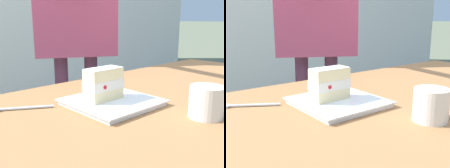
# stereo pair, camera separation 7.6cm
# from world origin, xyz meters

# --- Properties ---
(patio_table) EXTENTS (1.62, 0.89, 0.76)m
(patio_table) POSITION_xyz_m (0.00, 0.00, 0.66)
(patio_table) COLOR olive
(patio_table) RESTS_ON ground
(dessert_plate) EXTENTS (0.23, 0.23, 0.02)m
(dessert_plate) POSITION_xyz_m (-0.16, 0.12, 0.76)
(dessert_plate) COLOR white
(dessert_plate) RESTS_ON patio_table
(cake_slice) EXTENTS (0.11, 0.06, 0.09)m
(cake_slice) POSITION_xyz_m (-0.17, 0.13, 0.82)
(cake_slice) COLOR beige
(cake_slice) RESTS_ON dessert_plate
(dessert_fork) EXTENTS (0.15, 0.10, 0.01)m
(dessert_fork) POSITION_xyz_m (-0.37, 0.26, 0.76)
(dessert_fork) COLOR silver
(dessert_fork) RESTS_ON patio_table
(coffee_cup) EXTENTS (0.08, 0.08, 0.08)m
(coffee_cup) POSITION_xyz_m (-0.05, -0.12, 0.80)
(coffee_cup) COLOR silver
(coffee_cup) RESTS_ON patio_table
(diner_person) EXTENTS (0.47, 0.60, 1.58)m
(diner_person) POSITION_xyz_m (0.21, 0.80, 1.05)
(diner_person) COLOR #5D3049
(diner_person) RESTS_ON ground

